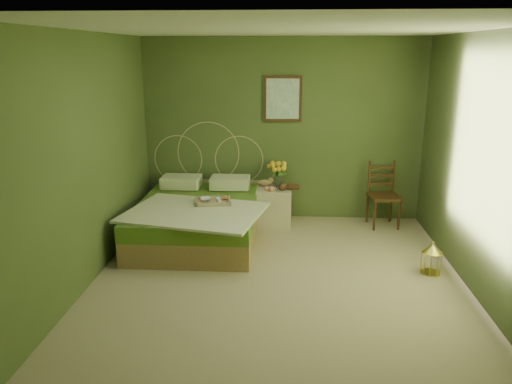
# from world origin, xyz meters

# --- Properties ---
(floor) EXTENTS (4.50, 4.50, 0.00)m
(floor) POSITION_xyz_m (0.00, 0.00, 0.00)
(floor) COLOR tan
(floor) RESTS_ON ground
(ceiling) EXTENTS (4.50, 4.50, 0.00)m
(ceiling) POSITION_xyz_m (0.00, 0.00, 2.60)
(ceiling) COLOR silver
(ceiling) RESTS_ON wall_back
(wall_back) EXTENTS (4.00, 0.00, 4.00)m
(wall_back) POSITION_xyz_m (0.00, 2.25, 1.30)
(wall_back) COLOR #536434
(wall_back) RESTS_ON floor
(wall_left) EXTENTS (0.00, 4.50, 4.50)m
(wall_left) POSITION_xyz_m (-2.00, 0.00, 1.30)
(wall_left) COLOR #536434
(wall_left) RESTS_ON floor
(wall_right) EXTENTS (0.00, 4.50, 4.50)m
(wall_right) POSITION_xyz_m (2.00, 0.00, 1.30)
(wall_right) COLOR #536434
(wall_right) RESTS_ON floor
(wall_art) EXTENTS (0.54, 0.04, 0.64)m
(wall_art) POSITION_xyz_m (-0.00, 2.22, 1.75)
(wall_art) COLOR #351F0E
(wall_art) RESTS_ON wall_back
(bed) EXTENTS (1.80, 2.27, 1.41)m
(bed) POSITION_xyz_m (-1.08, 1.29, 0.31)
(bed) COLOR #A58A52
(bed) RESTS_ON floor
(nightstand) EXTENTS (0.49, 0.49, 0.97)m
(nightstand) POSITION_xyz_m (-0.10, 1.88, 0.35)
(nightstand) COLOR beige
(nightstand) RESTS_ON floor
(chair) EXTENTS (0.46, 0.46, 0.92)m
(chair) POSITION_xyz_m (1.44, 1.98, 0.51)
(chair) COLOR #351F0E
(chair) RESTS_ON floor
(birdcage) EXTENTS (0.22, 0.22, 0.34)m
(birdcage) POSITION_xyz_m (1.70, 0.35, 0.16)
(birdcage) COLOR gold
(birdcage) RESTS_ON floor
(book_lower) EXTENTS (0.18, 0.24, 0.02)m
(book_lower) POSITION_xyz_m (0.08, 1.88, 0.55)
(book_lower) COLOR #381E0F
(book_lower) RESTS_ON nightstand
(book_upper) EXTENTS (0.19, 0.25, 0.02)m
(book_upper) POSITION_xyz_m (0.08, 1.88, 0.57)
(book_upper) COLOR #472819
(book_upper) RESTS_ON nightstand
(cereal_bowl) EXTENTS (0.16, 0.16, 0.04)m
(cereal_bowl) POSITION_xyz_m (-0.96, 1.19, 0.56)
(cereal_bowl) COLOR white
(cereal_bowl) RESTS_ON bed
(coffee_cup) EXTENTS (0.10, 0.10, 0.07)m
(coffee_cup) POSITION_xyz_m (-0.78, 1.08, 0.58)
(coffee_cup) COLOR white
(coffee_cup) RESTS_ON bed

